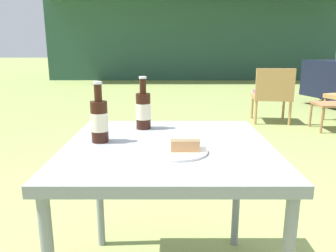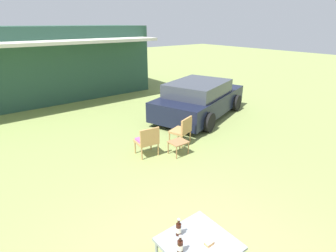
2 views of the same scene
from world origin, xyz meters
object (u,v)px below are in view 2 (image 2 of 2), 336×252
object	(u,v)px
garden_side_table	(178,143)
cake_on_plate	(208,245)
wicker_chair_cushioned	(147,140)
patio_table	(199,247)
cola_bottle_far	(180,246)
wicker_chair_plain	(183,129)
parked_car	(199,99)
cola_bottle_near	(179,229)

from	to	relation	value
garden_side_table	cake_on_plate	xyz separation A→B (m)	(-2.13, -3.08, 0.42)
cake_on_plate	wicker_chair_cushioned	bearing A→B (deg)	67.51
garden_side_table	patio_table	world-z (taller)	patio_table
cola_bottle_far	garden_side_table	bearing A→B (deg)	50.18
wicker_chair_cushioned	wicker_chair_plain	size ratio (longest dim) A/B	1.00
parked_car	wicker_chair_plain	xyz separation A→B (m)	(-2.08, -1.48, -0.19)
wicker_chair_plain	patio_table	xyz separation A→B (m)	(-2.67, -3.39, 0.20)
garden_side_table	cola_bottle_far	distance (m)	3.86
wicker_chair_cushioned	cake_on_plate	size ratio (longest dim) A/B	3.41
wicker_chair_cushioned	patio_table	xyz separation A→B (m)	(-1.50, -3.41, 0.20)
garden_side_table	cake_on_plate	distance (m)	3.76
cake_on_plate	cola_bottle_near	bearing A→B (deg)	114.59
parked_car	patio_table	distance (m)	6.81
cake_on_plate	cola_bottle_far	size ratio (longest dim) A/B	0.94
cola_bottle_near	cola_bottle_far	size ratio (longest dim) A/B	1.00
parked_car	patio_table	size ratio (longest dim) A/B	5.41
wicker_chair_cushioned	garden_side_table	world-z (taller)	wicker_chair_cushioned
wicker_chair_plain	patio_table	world-z (taller)	wicker_chair_plain
patio_table	cake_on_plate	bearing A→B (deg)	-65.96
parked_car	wicker_chair_plain	world-z (taller)	parked_car
patio_table	wicker_chair_cushioned	bearing A→B (deg)	66.24
wicker_chair_cushioned	cola_bottle_far	distance (m)	3.84
parked_car	cola_bottle_far	xyz separation A→B (m)	(-5.04, -4.84, 0.17)
wicker_chair_cushioned	cake_on_plate	bearing A→B (deg)	74.35
wicker_chair_plain	parked_car	bearing A→B (deg)	-163.38
cola_bottle_near	parked_car	bearing A→B (deg)	43.43
wicker_chair_cushioned	cake_on_plate	world-z (taller)	wicker_chair_cushioned
parked_car	cake_on_plate	world-z (taller)	parked_car
cola_bottle_near	patio_table	bearing A→B (deg)	-65.19
garden_side_table	cola_bottle_far	xyz separation A→B (m)	(-2.45, -2.94, 0.49)
wicker_chair_plain	cola_bottle_far	world-z (taller)	cola_bottle_far
wicker_chair_plain	cola_bottle_near	distance (m)	4.22
cola_bottle_far	wicker_chair_plain	bearing A→B (deg)	48.69
cola_bottle_far	parked_car	bearing A→B (deg)	43.83
wicker_chair_plain	patio_table	distance (m)	4.33
cake_on_plate	cola_bottle_near	xyz separation A→B (m)	(-0.16, 0.36, 0.07)
garden_side_table	cola_bottle_near	xyz separation A→B (m)	(-2.29, -2.72, 0.49)
garden_side_table	cola_bottle_near	size ratio (longest dim) A/B	1.82
cola_bottle_near	cola_bottle_far	world-z (taller)	same
wicker_chair_cushioned	wicker_chair_plain	xyz separation A→B (m)	(1.17, -0.02, 0.01)
parked_car	garden_side_table	xyz separation A→B (m)	(-2.59, -1.90, -0.32)
wicker_chair_cushioned	wicker_chair_plain	distance (m)	1.17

